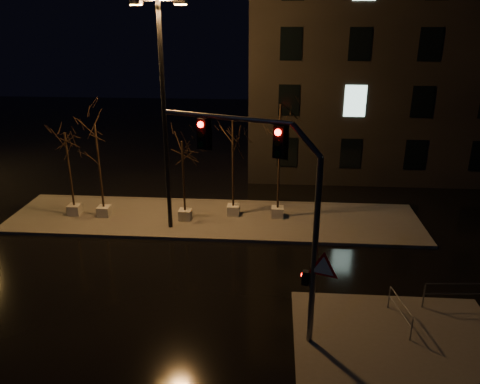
{
  "coord_description": "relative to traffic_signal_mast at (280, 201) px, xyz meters",
  "views": [
    {
      "loc": [
        3.15,
        -16.96,
        10.35
      ],
      "look_at": [
        1.65,
        2.97,
        2.8
      ],
      "focal_mm": 35.0,
      "sensor_mm": 36.0,
      "label": 1
    }
  ],
  "objects": [
    {
      "name": "median",
      "position": [
        -3.37,
        9.5,
        -4.91
      ],
      "size": [
        22.0,
        5.0,
        0.15
      ],
      "primitive_type": "cube",
      "color": "#4E4B46",
      "rests_on": "ground"
    },
    {
      "name": "tree_2",
      "position": [
        -4.85,
        9.14,
        -1.5
      ],
      "size": [
        1.8,
        1.8,
        4.4
      ],
      "color": "#AEACA2",
      "rests_on": "median"
    },
    {
      "name": "traffic_signal_mast",
      "position": [
        0.0,
        0.0,
        0.0
      ],
      "size": [
        5.69,
        2.19,
        7.37
      ],
      "rotation": [
        0.0,
        0.0,
        -0.35
      ],
      "color": "#53555B",
      "rests_on": "sidewalk_corner"
    },
    {
      "name": "ground",
      "position": [
        -3.37,
        3.5,
        -4.99
      ],
      "size": [
        90.0,
        90.0,
        0.0
      ],
      "primitive_type": "plane",
      "color": "black",
      "rests_on": "ground"
    },
    {
      "name": "tree_3",
      "position": [
        -2.35,
        9.95,
        -0.78
      ],
      "size": [
        1.8,
        1.8,
        5.35
      ],
      "color": "#AEACA2",
      "rests_on": "median"
    },
    {
      "name": "guard_rail_a",
      "position": [
        6.63,
        1.91,
        -4.16
      ],
      "size": [
        2.4,
        0.22,
        1.04
      ],
      "rotation": [
        0.0,
        0.0,
        0.07
      ],
      "color": "#53555B",
      "rests_on": "sidewalk_corner"
    },
    {
      "name": "tree_4",
      "position": [
        0.05,
        9.85,
        -0.1
      ],
      "size": [
        1.8,
        1.8,
        6.25
      ],
      "color": "#AEACA2",
      "rests_on": "median"
    },
    {
      "name": "guard_rail_b",
      "position": [
        4.34,
        0.78,
        -4.25
      ],
      "size": [
        0.36,
        1.92,
        0.92
      ],
      "rotation": [
        0.0,
        0.0,
        1.74
      ],
      "color": "#53555B",
      "rests_on": "sidewalk_corner"
    },
    {
      "name": "sidewalk_corner",
      "position": [
        4.13,
        0.0,
        -4.91
      ],
      "size": [
        7.0,
        5.0,
        0.15
      ],
      "primitive_type": "cube",
      "color": "#4E4B46",
      "rests_on": "ground"
    },
    {
      "name": "tree_0",
      "position": [
        -11.01,
        9.36,
        -1.27
      ],
      "size": [
        1.8,
        1.8,
        4.7
      ],
      "color": "#AEACA2",
      "rests_on": "median"
    },
    {
      "name": "streetlight_main",
      "position": [
        -5.44,
        8.15,
        1.46
      ],
      "size": [
        2.71,
        0.96,
        10.91
      ],
      "rotation": [
        0.0,
        0.0,
        -0.25
      ],
      "color": "black",
      "rests_on": "median"
    },
    {
      "name": "tree_1",
      "position": [
        -9.33,
        9.27,
        -0.89
      ],
      "size": [
        1.8,
        1.8,
        5.2
      ],
      "color": "#AEACA2",
      "rests_on": "median"
    },
    {
      "name": "building",
      "position": [
        10.63,
        21.5,
        2.51
      ],
      "size": [
        25.0,
        12.0,
        15.0
      ],
      "primitive_type": "cube",
      "color": "black",
      "rests_on": "ground"
    }
  ]
}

